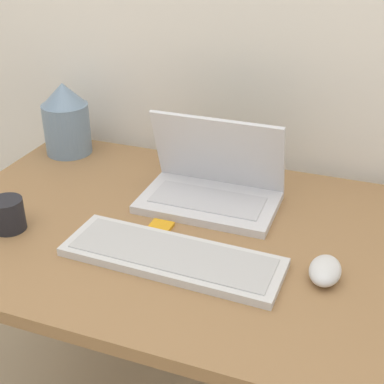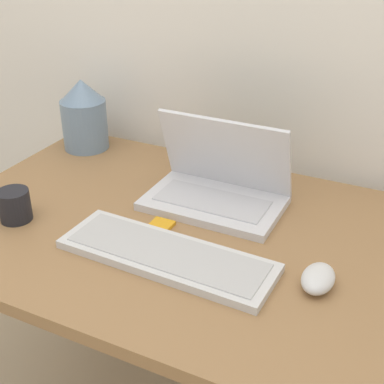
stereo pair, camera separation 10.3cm
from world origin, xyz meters
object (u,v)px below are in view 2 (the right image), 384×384
Objects in this scene: keyboard at (167,255)px; mouse at (318,278)px; laptop at (218,185)px; mug at (15,205)px; vase at (84,115)px; mp3_player at (161,225)px.

mouse is (0.31, 0.05, 0.01)m from keyboard.
laptop reaches higher than mouse.
laptop is at bearing 35.77° from mug.
keyboard is 2.21× the size of vase.
mouse is 1.29× the size of mug.
laptop is 4.40× the size of mug.
laptop is at bearing 66.95° from mp3_player.
keyboard is 0.31m from mouse.
mug is at bearing -178.01° from keyboard.
vase is 2.82× the size of mug.
mp3_player is at bearing -35.33° from vase.
laptop is at bearing -15.50° from vase.
laptop is 0.18m from mp3_player.
keyboard is 9.10× the size of mp3_player.
mouse is at bearing -35.53° from laptop.
mug reaches higher than mp3_player.
laptop reaches higher than vase.
laptop is 0.48m from mug.
vase is 4.11× the size of mp3_player.
laptop is 1.56× the size of vase.
vase is (-0.80, 0.36, 0.08)m from mouse.
mug is at bearing -159.78° from mp3_player.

